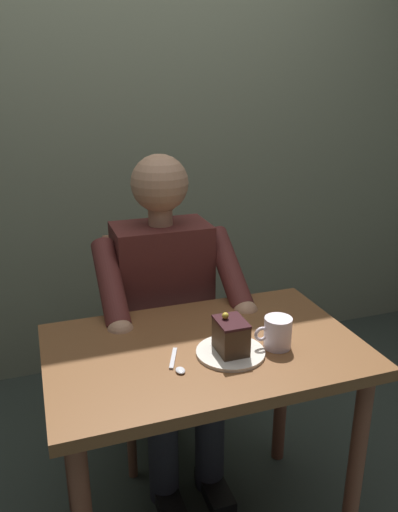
# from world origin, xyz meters

# --- Properties ---
(cafe_rear_panel) EXTENTS (6.40, 0.12, 3.00)m
(cafe_rear_panel) POSITION_xyz_m (0.00, -1.27, 1.50)
(cafe_rear_panel) COLOR gray
(cafe_rear_panel) RESTS_ON ground
(dining_table) EXTENTS (0.94, 0.60, 0.73)m
(dining_table) POSITION_xyz_m (0.00, 0.00, 0.62)
(dining_table) COLOR brown
(dining_table) RESTS_ON ground
(chair) EXTENTS (0.42, 0.42, 0.88)m
(chair) POSITION_xyz_m (0.00, -0.59, 0.48)
(chair) COLOR brown
(chair) RESTS_ON ground
(seated_person) EXTENTS (0.53, 0.58, 1.23)m
(seated_person) POSITION_xyz_m (0.00, -0.42, 0.64)
(seated_person) COLOR #582622
(seated_person) RESTS_ON ground
(dessert_plate) EXTENTS (0.20, 0.20, 0.01)m
(dessert_plate) POSITION_xyz_m (-0.05, 0.07, 0.73)
(dessert_plate) COLOR silver
(dessert_plate) RESTS_ON dining_table
(cake_slice) EXTENTS (0.08, 0.11, 0.12)m
(cake_slice) POSITION_xyz_m (-0.05, 0.07, 0.79)
(cake_slice) COLOR #422E1E
(cake_slice) RESTS_ON dessert_plate
(coffee_cup) EXTENTS (0.12, 0.08, 0.10)m
(coffee_cup) POSITION_xyz_m (-0.20, 0.08, 0.78)
(coffee_cup) COLOR white
(coffee_cup) RESTS_ON dining_table
(dessert_spoon) EXTENTS (0.05, 0.14, 0.01)m
(dessert_spoon) POSITION_xyz_m (0.11, 0.08, 0.73)
(dessert_spoon) COLOR silver
(dessert_spoon) RESTS_ON dining_table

